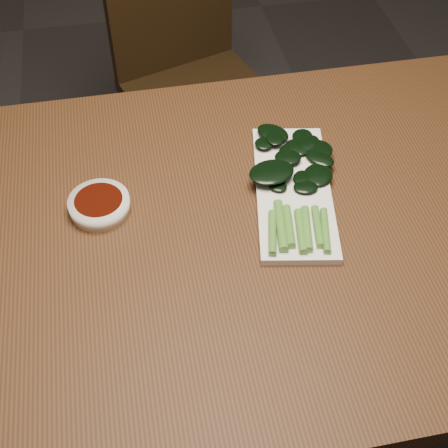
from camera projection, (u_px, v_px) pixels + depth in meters
ground at (229, 420)px, 1.59m from camera, size 6.00×6.00×0.00m
table at (232, 253)px, 1.09m from camera, size 1.40×0.80×0.75m
chair_far at (190, 71)px, 1.78m from camera, size 0.47×0.47×0.89m
sauce_bowl at (99, 205)px, 1.04m from camera, size 0.10×0.10×0.03m
serving_plate at (293, 191)px, 1.08m from camera, size 0.18×0.34×0.01m
gai_lan at (294, 177)px, 1.08m from camera, size 0.18×0.33×0.02m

